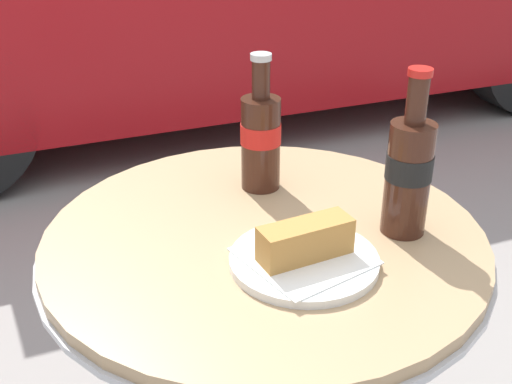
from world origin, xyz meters
The scene contains 4 objects.
bistro_table centered at (0.00, 0.00, 0.52)m, with size 0.66×0.66×0.71m.
cola_bottle_left centered at (0.19, -0.07, 0.81)m, with size 0.07×0.07×0.24m.
cola_bottle_right centered at (0.05, 0.14, 0.80)m, with size 0.07×0.07×0.23m.
lunch_plate_near centered at (0.02, -0.10, 0.73)m, with size 0.20×0.20×0.06m.
Camera 1 is at (-0.31, -0.75, 1.19)m, focal length 45.00 mm.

